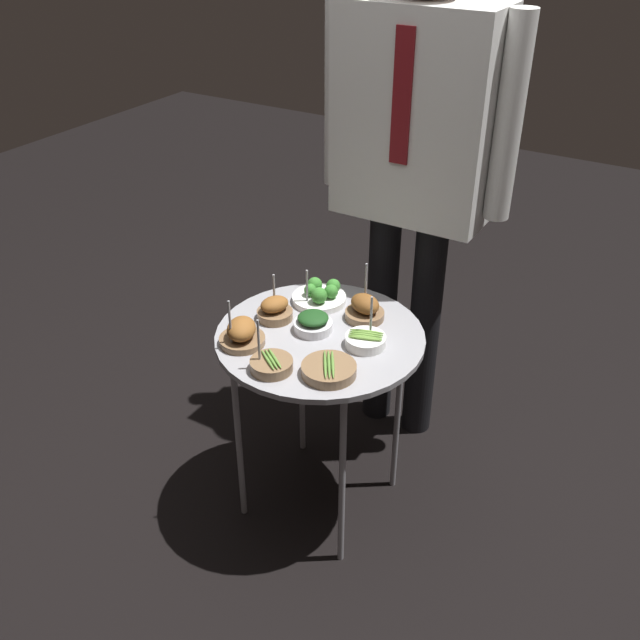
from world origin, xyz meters
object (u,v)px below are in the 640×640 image
at_px(bowl_asparagus_near_rim, 329,370).
at_px(bowl_roast_far_rim, 275,310).
at_px(waiter_figure, 415,141).
at_px(bowl_roast_back_left, 242,333).
at_px(bowl_roast_back_right, 365,309).
at_px(bowl_broccoli_front_center, 320,295).
at_px(bowl_asparagus_mid_left, 271,364).
at_px(bowl_asparagus_mid_right, 366,340).
at_px(bowl_spinach_front_right, 313,323).
at_px(serving_cart, 320,349).

relative_size(bowl_asparagus_near_rim, bowl_roast_far_rim, 1.12).
relative_size(bowl_roast_far_rim, waiter_figure, 0.08).
xyz_separation_m(bowl_roast_back_left, waiter_figure, (0.21, 0.69, 0.41)).
distance_m(bowl_asparagus_near_rim, bowl_roast_far_rim, 0.33).
bearing_deg(bowl_roast_back_right, bowl_broccoli_front_center, 174.29).
height_order(bowl_asparagus_near_rim, bowl_broccoli_front_center, bowl_broccoli_front_center).
relative_size(bowl_asparagus_mid_left, waiter_figure, 0.09).
bearing_deg(bowl_asparagus_mid_left, bowl_broccoli_front_center, 100.80).
relative_size(bowl_roast_far_rim, bowl_asparagus_mid_right, 0.93).
bearing_deg(bowl_spinach_front_right, waiter_figure, 82.84).
bearing_deg(bowl_roast_far_rim, bowl_roast_back_right, 30.98).
relative_size(bowl_spinach_front_right, bowl_asparagus_mid_left, 0.74).
distance_m(serving_cart, bowl_spinach_front_right, 0.08).
relative_size(bowl_roast_far_rim, bowl_asparagus_mid_left, 0.87).
bearing_deg(bowl_broccoli_front_center, bowl_asparagus_near_rim, -55.69).
bearing_deg(bowl_spinach_front_right, bowl_broccoli_front_center, 113.70).
height_order(bowl_roast_far_rim, bowl_roast_back_right, bowl_roast_back_right).
bearing_deg(bowl_roast_back_left, bowl_asparagus_mid_right, 29.16).
xyz_separation_m(bowl_roast_far_rim, bowl_roast_back_right, (0.24, 0.14, 0.00)).
distance_m(bowl_asparagus_mid_left, waiter_figure, 0.87).
distance_m(bowl_spinach_front_right, bowl_roast_far_rim, 0.14).
height_order(bowl_roast_back_right, waiter_figure, waiter_figure).
distance_m(bowl_roast_back_left, bowl_asparagus_mid_right, 0.36).
bearing_deg(bowl_broccoli_front_center, bowl_asparagus_mid_right, -31.49).
xyz_separation_m(bowl_spinach_front_right, bowl_asparagus_mid_right, (0.17, 0.01, -0.01)).
relative_size(bowl_broccoli_front_center, waiter_figure, 0.10).
xyz_separation_m(bowl_roast_back_right, waiter_figure, (-0.03, 0.38, 0.41)).
bearing_deg(bowl_broccoli_front_center, bowl_asparagus_mid_left, -79.20).
bearing_deg(bowl_spinach_front_right, bowl_roast_far_rim, -179.13).
bearing_deg(bowl_asparagus_mid_right, bowl_roast_back_right, 118.83).
height_order(bowl_roast_back_left, bowl_asparagus_mid_right, bowl_roast_back_left).
height_order(bowl_broccoli_front_center, bowl_asparagus_mid_left, bowl_asparagus_mid_left).
distance_m(bowl_roast_back_left, bowl_asparagus_mid_left, 0.16).
bearing_deg(bowl_roast_far_rim, waiter_figure, 68.84).
height_order(bowl_asparagus_mid_right, bowl_asparagus_mid_left, bowl_asparagus_mid_left).
relative_size(bowl_asparagus_near_rim, waiter_figure, 0.09).
distance_m(bowl_roast_back_right, bowl_asparagus_mid_right, 0.15).
xyz_separation_m(bowl_spinach_front_right, waiter_figure, (0.07, 0.52, 0.42)).
xyz_separation_m(serving_cart, bowl_asparagus_mid_left, (-0.02, -0.22, 0.07)).
distance_m(serving_cart, bowl_roast_back_right, 0.19).
bearing_deg(bowl_roast_back_left, bowl_roast_far_rim, 88.30).
bearing_deg(bowl_asparagus_near_rim, bowl_roast_far_rim, 150.28).
bearing_deg(bowl_spinach_front_right, bowl_roast_back_left, -130.49).
xyz_separation_m(bowl_asparagus_near_rim, bowl_roast_far_rim, (-0.29, 0.17, 0.02)).
distance_m(bowl_roast_far_rim, bowl_roast_back_right, 0.28).
bearing_deg(bowl_asparagus_mid_left, bowl_asparagus_near_rim, 23.04).
bearing_deg(bowl_roast_back_left, bowl_broccoli_front_center, 77.34).
distance_m(bowl_asparagus_near_rim, bowl_roast_back_right, 0.31).
bearing_deg(bowl_broccoli_front_center, waiter_figure, 69.69).
bearing_deg(bowl_roast_back_right, bowl_asparagus_mid_right, -61.17).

